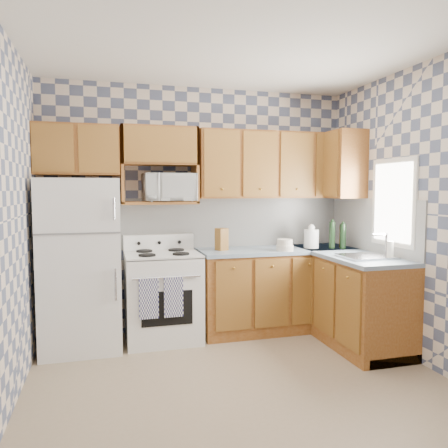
{
  "coord_description": "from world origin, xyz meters",
  "views": [
    {
      "loc": [
        -1.05,
        -3.22,
        1.58
      ],
      "look_at": [
        0.05,
        0.75,
        1.25
      ],
      "focal_mm": 35.0,
      "sensor_mm": 36.0,
      "label": 1
    }
  ],
  "objects_px": {
    "stove_body": "(163,297)",
    "electric_kettle": "(311,239)",
    "microwave": "(169,187)",
    "refrigerator": "(81,264)"
  },
  "relations": [
    {
      "from": "stove_body",
      "to": "electric_kettle",
      "type": "xyz_separation_m",
      "value": [
        1.67,
        -0.06,
        0.57
      ]
    },
    {
      "from": "refrigerator",
      "to": "microwave",
      "type": "distance_m",
      "value": 1.19
    },
    {
      "from": "refrigerator",
      "to": "electric_kettle",
      "type": "bearing_deg",
      "value": -0.76
    },
    {
      "from": "stove_body",
      "to": "microwave",
      "type": "bearing_deg",
      "value": 56.95
    },
    {
      "from": "microwave",
      "to": "electric_kettle",
      "type": "bearing_deg",
      "value": -11.58
    },
    {
      "from": "stove_body",
      "to": "microwave",
      "type": "height_order",
      "value": "microwave"
    },
    {
      "from": "refrigerator",
      "to": "electric_kettle",
      "type": "xyz_separation_m",
      "value": [
        2.47,
        -0.03,
        0.18
      ]
    },
    {
      "from": "microwave",
      "to": "electric_kettle",
      "type": "xyz_separation_m",
      "value": [
        1.57,
        -0.21,
        -0.57
      ]
    },
    {
      "from": "refrigerator",
      "to": "electric_kettle",
      "type": "distance_m",
      "value": 2.48
    },
    {
      "from": "refrigerator",
      "to": "electric_kettle",
      "type": "relative_size",
      "value": 8.08
    }
  ]
}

